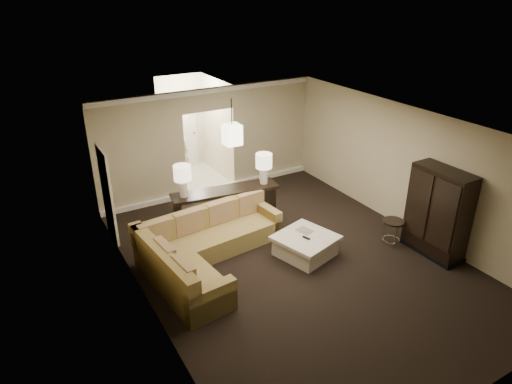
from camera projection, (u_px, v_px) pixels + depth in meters
ground at (295, 261)px, 9.34m from camera, size 8.00×8.00×0.00m
wall_back at (210, 141)px, 11.88m from camera, size 6.00×0.04×2.80m
wall_front at (483, 323)px, 5.61m from camera, size 6.00×0.04×2.80m
wall_left at (145, 240)px, 7.38m from camera, size 0.04×8.00×2.80m
wall_right at (409, 170)px, 10.11m from camera, size 0.04×8.00×2.80m
ceiling at (300, 129)px, 8.15m from camera, size 6.00×8.00×0.02m
crown_molding at (208, 91)px, 11.28m from camera, size 6.00×0.10×0.12m
baseboard at (212, 189)px, 12.41m from camera, size 6.00×0.10×0.12m
side_door at (107, 195)px, 9.74m from camera, size 0.05×0.90×2.10m
foyer at (190, 132)px, 12.98m from camera, size 1.44×2.02×2.80m
sectional_sofa at (204, 248)px, 9.09m from camera, size 3.17×2.67×0.92m
coffee_table at (305, 245)px, 9.46m from camera, size 1.36×1.36×0.46m
console_table at (226, 205)px, 10.41m from camera, size 2.50×0.89×0.94m
armoire at (437, 214)px, 9.28m from camera, size 0.56×1.30×1.87m
drink_table at (393, 227)px, 9.78m from camera, size 0.46×0.46×0.57m
table_lamp_left at (182, 176)px, 9.73m from camera, size 0.38×0.38×0.72m
table_lamp_right at (264, 164)px, 10.37m from camera, size 0.38×0.38×0.72m
pendant_light at (232, 134)px, 10.63m from camera, size 0.38×0.38×1.09m
person at (178, 149)px, 12.80m from camera, size 0.71×0.52×1.81m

